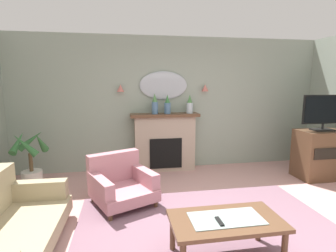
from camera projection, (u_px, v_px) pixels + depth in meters
The scene contains 16 objects.
floor at pixel (217, 247), 2.95m from camera, with size 7.27×6.52×0.10m, color #C6938E.
wall_back at pixel (171, 104), 5.46m from camera, with size 7.27×0.10×2.68m, color #93A393.
patterned_rug at pixel (211, 233), 3.13m from camera, with size 3.20×2.40×0.01m, color #7F5B6B.
fireplace at pixel (165, 143), 5.34m from camera, with size 1.36×0.36×1.16m.
mantel_vase_left at pixel (155, 105), 5.15m from camera, with size 0.12×0.12×0.40m.
mantel_vase_centre at pixel (167, 105), 5.20m from camera, with size 0.13×0.13×0.37m.
mantel_vase_right at pixel (190, 105), 5.27m from camera, with size 0.13×0.13×0.37m.
wall_mirror at pixel (164, 85), 5.29m from camera, with size 0.96×0.06×0.56m, color #B2BCC6.
wall_sconce_left at pixel (120, 88), 5.11m from camera, with size 0.14×0.14×0.14m, color #D17066.
wall_sconce_right at pixel (205, 88), 5.39m from camera, with size 0.14×0.14×0.14m, color #D17066.
coffee_table at pixel (226, 224), 2.61m from camera, with size 1.10×0.60×0.45m.
tv_remote at pixel (219, 222), 2.53m from camera, with size 0.04×0.16×0.02m, color black.
armchair_in_corner at pixel (121, 183), 3.91m from camera, with size 1.07×1.08×0.71m.
tv_cabinet at pixel (319, 154), 4.92m from camera, with size 0.80×0.57×0.90m.
tv_flatscreen at pixel (324, 112), 4.77m from camera, with size 0.84×0.24×0.65m.
potted_plant_corner_palm at pixel (31, 162), 4.44m from camera, with size 0.55×0.53×1.00m.
Camera 1 is at (-1.00, -2.56, 1.76)m, focal length 28.32 mm.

